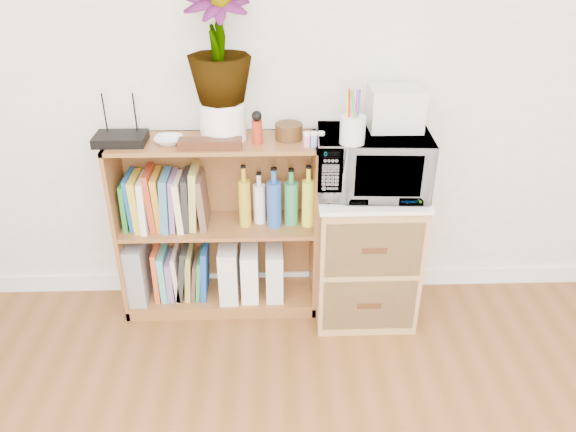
{
  "coord_description": "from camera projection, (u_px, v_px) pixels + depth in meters",
  "views": [
    {
      "loc": [
        -0.07,
        -0.4,
        1.91
      ],
      "look_at": [
        0.0,
        1.95,
        0.62
      ],
      "focal_mm": 35.0,
      "sensor_mm": 36.0,
      "label": 1
    }
  ],
  "objects": [
    {
      "name": "lower_books",
      "position": [
        182.0,
        272.0,
        3.0
      ],
      "size": [
        0.29,
        0.19,
        0.3
      ],
      "color": "#D04F24",
      "rests_on": "bookshelf"
    },
    {
      "name": "white_bowl",
      "position": [
        169.0,
        140.0,
        2.61
      ],
      "size": [
        0.13,
        0.13,
        0.03
      ],
      "primitive_type": "imported",
      "color": "white",
      "rests_on": "bookshelf"
    },
    {
      "name": "router",
      "position": [
        121.0,
        139.0,
        2.61
      ],
      "size": [
        0.24,
        0.16,
        0.04
      ],
      "primitive_type": "cube",
      "color": "black",
      "rests_on": "bookshelf"
    },
    {
      "name": "kokeshi_doll",
      "position": [
        257.0,
        132.0,
        2.59
      ],
      "size": [
        0.05,
        0.05,
        0.11
      ],
      "primitive_type": "cylinder",
      "color": "#9B2613",
      "rests_on": "bookshelf"
    },
    {
      "name": "liquor_bottles",
      "position": [
        277.0,
        197.0,
        2.8
      ],
      "size": [
        0.38,
        0.07,
        0.32
      ],
      "color": "gold",
      "rests_on": "bookshelf"
    },
    {
      "name": "potted_plant",
      "position": [
        218.0,
        44.0,
        2.45
      ],
      "size": [
        0.29,
        0.29,
        0.52
      ],
      "primitive_type": "imported",
      "color": "#37762F",
      "rests_on": "plant_pot"
    },
    {
      "name": "file_box",
      "position": [
        139.0,
        268.0,
        2.98
      ],
      "size": [
        0.1,
        0.27,
        0.33
      ],
      "primitive_type": "cube",
      "color": "gray",
      "rests_on": "bookshelf"
    },
    {
      "name": "wicker_unit",
      "position": [
        365.0,
        254.0,
        2.89
      ],
      "size": [
        0.5,
        0.45,
        0.7
      ],
      "primitive_type": "cube",
      "color": "#9E7542",
      "rests_on": "ground"
    },
    {
      "name": "magazine_holder_right",
      "position": [
        274.0,
        271.0,
        3.0
      ],
      "size": [
        0.09,
        0.23,
        0.28
      ],
      "primitive_type": "cube",
      "color": "silver",
      "rests_on": "bookshelf"
    },
    {
      "name": "microwave",
      "position": [
        372.0,
        163.0,
        2.63
      ],
      "size": [
        0.54,
        0.38,
        0.29
      ],
      "primitive_type": "imported",
      "rotation": [
        0.0,
        0.0,
        -0.05
      ],
      "color": "silver",
      "rests_on": "wicker_unit"
    },
    {
      "name": "wooden_bowl",
      "position": [
        289.0,
        131.0,
        2.65
      ],
      "size": [
        0.13,
        0.13,
        0.08
      ],
      "primitive_type": "cylinder",
      "color": "#38220F",
      "rests_on": "bookshelf"
    },
    {
      "name": "trinket_box",
      "position": [
        210.0,
        144.0,
        2.55
      ],
      "size": [
        0.29,
        0.07,
        0.05
      ],
      "primitive_type": "cube",
      "color": "#391A0F",
      "rests_on": "bookshelf"
    },
    {
      "name": "skirting_board",
      "position": [
        286.0,
        279.0,
        3.21
      ],
      "size": [
        4.0,
        0.02,
        0.1
      ],
      "primitive_type": "cube",
      "color": "white",
      "rests_on": "ground"
    },
    {
      "name": "cookbooks",
      "position": [
        165.0,
        200.0,
        2.79
      ],
      "size": [
        0.41,
        0.2,
        0.31
      ],
      "color": "#1E712A",
      "rests_on": "bookshelf"
    },
    {
      "name": "magazine_holder_left",
      "position": [
        229.0,
        270.0,
        2.99
      ],
      "size": [
        0.1,
        0.25,
        0.31
      ],
      "primitive_type": "cube",
      "color": "silver",
      "rests_on": "bookshelf"
    },
    {
      "name": "small_appliance",
      "position": [
        395.0,
        108.0,
        2.59
      ],
      "size": [
        0.24,
        0.2,
        0.19
      ],
      "primitive_type": "cube",
      "color": "silver",
      "rests_on": "microwave"
    },
    {
      "name": "bookshelf",
      "position": [
        219.0,
        228.0,
        2.88
      ],
      "size": [
        1.0,
        0.3,
        0.95
      ],
      "primitive_type": "cube",
      "color": "brown",
      "rests_on": "ground"
    },
    {
      "name": "paint_jars",
      "position": [
        314.0,
        141.0,
        2.57
      ],
      "size": [
        0.1,
        0.04,
        0.05
      ],
      "primitive_type": "cube",
      "color": "pink",
      "rests_on": "bookshelf"
    },
    {
      "name": "magazine_holder_mid",
      "position": [
        250.0,
        271.0,
        3.0
      ],
      "size": [
        0.09,
        0.23,
        0.28
      ],
      "primitive_type": "cube",
      "color": "white",
      "rests_on": "bookshelf"
    },
    {
      "name": "pen_cup",
      "position": [
        353.0,
        130.0,
        2.44
      ],
      "size": [
        0.11,
        0.11,
        0.12
      ],
      "primitive_type": "cylinder",
      "color": "silver",
      "rests_on": "microwave"
    },
    {
      "name": "plant_pot",
      "position": [
        223.0,
        121.0,
        2.62
      ],
      "size": [
        0.21,
        0.21,
        0.18
      ],
      "primitive_type": "cylinder",
      "color": "white",
      "rests_on": "bookshelf"
    }
  ]
}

